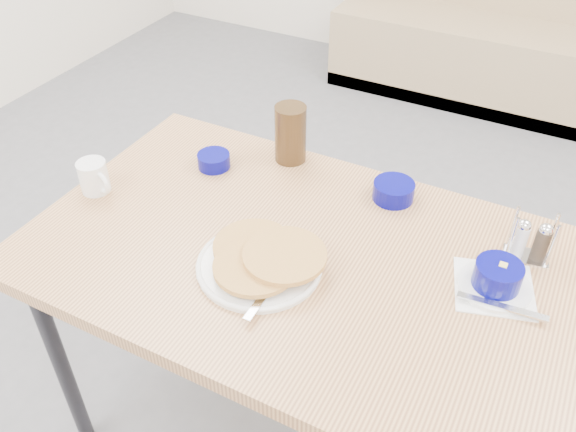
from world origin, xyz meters
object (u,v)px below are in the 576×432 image
at_px(booth_bench, 508,38).
at_px(amber_tumbler, 290,134).
at_px(grits_setting, 497,279).
at_px(creamer_bowl, 214,161).
at_px(dining_table, 317,277).
at_px(condiment_caddy, 530,243).
at_px(coffee_mug, 94,177).
at_px(butter_bowl, 393,191).
at_px(pancake_plate, 262,260).

distance_m(booth_bench, amber_tumbler, 2.26).
relative_size(grits_setting, creamer_bowl, 2.52).
height_order(dining_table, condiment_caddy, condiment_caddy).
distance_m(coffee_mug, creamer_bowl, 0.32).
xyz_separation_m(dining_table, amber_tumbler, (-0.25, 0.34, 0.15)).
bearing_deg(butter_bowl, condiment_caddy, -11.10).
bearing_deg(condiment_caddy, pancake_plate, -158.91).
xyz_separation_m(coffee_mug, grits_setting, (1.02, 0.12, -0.01)).
relative_size(booth_bench, condiment_caddy, 15.47).
bearing_deg(butter_bowl, booth_bench, 91.94).
distance_m(grits_setting, condiment_caddy, 0.15).
bearing_deg(creamer_bowl, dining_table, -26.05).
distance_m(creamer_bowl, amber_tumbler, 0.23).
xyz_separation_m(creamer_bowl, condiment_caddy, (0.85, 0.02, 0.02)).
bearing_deg(booth_bench, pancake_plate, -92.20).
height_order(butter_bowl, amber_tumbler, amber_tumbler).
bearing_deg(amber_tumbler, butter_bowl, -7.37).
bearing_deg(coffee_mug, butter_bowl, 25.00).
bearing_deg(condiment_caddy, creamer_bowl, 171.86).
xyz_separation_m(dining_table, coffee_mug, (-0.64, -0.03, 0.11)).
xyz_separation_m(dining_table, condiment_caddy, (0.43, 0.23, 0.10)).
bearing_deg(grits_setting, coffee_mug, -173.17).
bearing_deg(condiment_caddy, coffee_mug, -175.85).
height_order(grits_setting, condiment_caddy, condiment_caddy).
xyz_separation_m(pancake_plate, condiment_caddy, (0.53, 0.32, 0.02)).
bearing_deg(condiment_caddy, dining_table, -161.69).
distance_m(coffee_mug, grits_setting, 1.03).
xyz_separation_m(pancake_plate, grits_setting, (0.49, 0.18, 0.01)).
bearing_deg(amber_tumbler, condiment_caddy, -9.33).
height_order(dining_table, pancake_plate, pancake_plate).
xyz_separation_m(booth_bench, pancake_plate, (-0.10, -2.62, 0.43)).
bearing_deg(creamer_bowl, coffee_mug, -131.97).
bearing_deg(condiment_caddy, butter_bowl, 159.21).
relative_size(booth_bench, dining_table, 1.36).
bearing_deg(condiment_caddy, grits_setting, -116.39).
height_order(pancake_plate, amber_tumbler, amber_tumbler).
xyz_separation_m(pancake_plate, coffee_mug, (-0.54, 0.05, 0.02)).
height_order(butter_bowl, condiment_caddy, condiment_caddy).
bearing_deg(grits_setting, creamer_bowl, 171.77).
distance_m(butter_bowl, condiment_caddy, 0.36).
bearing_deg(butter_bowl, dining_table, -104.26).
bearing_deg(condiment_caddy, booth_bench, 90.88).
bearing_deg(dining_table, amber_tumbler, 126.19).
height_order(creamer_bowl, condiment_caddy, condiment_caddy).
distance_m(pancake_plate, butter_bowl, 0.42).
relative_size(dining_table, condiment_caddy, 11.40).
bearing_deg(coffee_mug, booth_bench, 76.08).
relative_size(butter_bowl, condiment_caddy, 0.88).
bearing_deg(pancake_plate, coffee_mug, 174.32).
bearing_deg(coffee_mug, grits_setting, 6.83).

